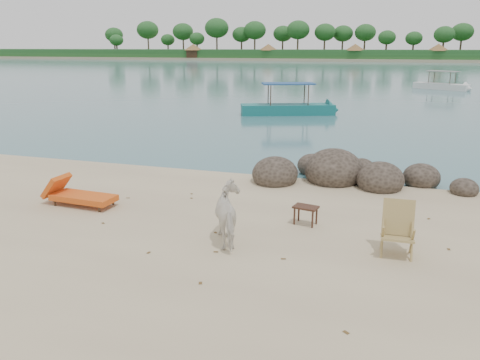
# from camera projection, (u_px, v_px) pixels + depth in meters

# --- Properties ---
(water) EXTENTS (400.00, 400.00, 0.00)m
(water) POSITION_uv_depth(u_px,v_px,m) (374.00, 68.00, 92.04)
(water) COLOR #335D66
(water) RESTS_ON ground
(far_shore) EXTENTS (420.00, 90.00, 1.40)m
(far_shore) POSITION_uv_depth(u_px,v_px,m) (380.00, 58.00, 165.62)
(far_shore) COLOR tan
(far_shore) RESTS_ON ground
(far_scenery) EXTENTS (420.00, 18.00, 9.50)m
(far_scenery) POSITION_uv_depth(u_px,v_px,m) (379.00, 50.00, 134.12)
(far_scenery) COLOR #1E4C1E
(far_scenery) RESTS_ON ground
(boulders) EXTENTS (6.49, 3.14, 1.34)m
(boulders) POSITION_uv_depth(u_px,v_px,m) (342.00, 174.00, 14.39)
(boulders) COLOR #2B241D
(boulders) RESTS_ON ground
(cow) EXTENTS (1.28, 1.59, 1.22)m
(cow) POSITION_uv_depth(u_px,v_px,m) (231.00, 216.00, 9.83)
(cow) COLOR silver
(cow) RESTS_ON ground
(side_table) EXTENTS (0.61, 0.46, 0.45)m
(side_table) POSITION_uv_depth(u_px,v_px,m) (305.00, 217.00, 10.89)
(side_table) COLOR #311D13
(side_table) RESTS_ON ground
(lounge_chair) EXTENTS (2.18, 0.88, 0.64)m
(lounge_chair) POSITION_uv_depth(u_px,v_px,m) (83.00, 195.00, 12.18)
(lounge_chair) COLOR orange
(lounge_chair) RESTS_ON ground
(deck_chair) EXTENTS (0.69, 0.76, 1.06)m
(deck_chair) POSITION_uv_depth(u_px,v_px,m) (398.00, 232.00, 9.20)
(deck_chair) COLOR #A58752
(deck_chair) RESTS_ON ground
(boat_near) EXTENTS (6.53, 3.61, 3.13)m
(boat_near) POSITION_uv_depth(u_px,v_px,m) (288.00, 88.00, 28.69)
(boat_near) COLOR #146566
(boat_near) RESTS_ON water
(boat_mid) EXTENTS (5.77, 4.20, 2.89)m
(boat_mid) POSITION_uv_depth(u_px,v_px,m) (442.00, 74.00, 45.59)
(boat_mid) COLOR silver
(boat_mid) RESTS_ON water
(dead_leaves) EXTENTS (8.61, 6.37, 0.00)m
(dead_leaves) POSITION_uv_depth(u_px,v_px,m) (244.00, 241.00, 10.06)
(dead_leaves) COLOR brown
(dead_leaves) RESTS_ON ground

